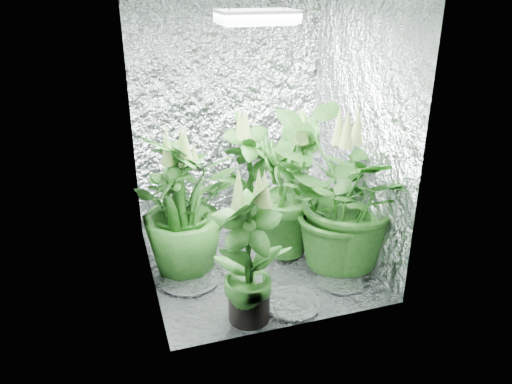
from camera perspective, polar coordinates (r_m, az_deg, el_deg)
The scene contains 11 objects.
ground at distance 3.95m, azimuth 0.08°, elevation -8.07°, with size 1.60×1.60×0.00m, color white.
walls at distance 3.53m, azimuth 0.09°, elevation 5.89°, with size 1.62×1.62×2.00m.
grow_lamp at distance 3.37m, azimuth 0.09°, elevation 19.38°, with size 0.50×0.30×0.22m.
plant_a at distance 3.88m, azimuth -8.12°, elevation -1.29°, with size 0.86×0.86×0.96m.
plant_b at distance 4.29m, azimuth -0.71°, elevation 2.07°, with size 0.71×0.71×1.08m.
plant_c at distance 3.87m, azimuth 3.49°, elevation 0.41°, with size 0.76×0.76×1.19m.
plant_d at distance 3.63m, azimuth -8.52°, elevation -1.78°, with size 0.80×0.80×1.15m.
plant_e at distance 3.66m, azimuth 10.11°, elevation -0.47°, with size 1.06×1.06×1.26m.
plant_f at distance 3.10m, azimuth -0.84°, elevation -6.90°, with size 0.72×0.72×1.08m.
circulation_fan at distance 4.32m, azimuth 6.84°, elevation -3.29°, with size 0.17×0.25×0.31m.
plant_label at distance 3.20m, azimuth 0.35°, elevation -10.05°, with size 0.05×0.01×0.07m, color white.
Camera 1 is at (-1.03, -3.20, 2.07)m, focal length 35.00 mm.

